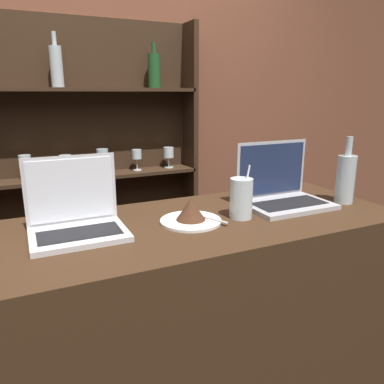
{
  "coord_description": "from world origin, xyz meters",
  "views": [
    {
      "loc": [
        -0.43,
        -0.86,
        1.51
      ],
      "look_at": [
        0.13,
        0.34,
        1.16
      ],
      "focal_mm": 35.0,
      "sensor_mm": 36.0,
      "label": 1
    }
  ],
  "objects_px": {
    "laptop_far": "(281,191)",
    "water_glass": "(241,198)",
    "laptop_near": "(76,217)",
    "wine_bottle_clear": "(346,178)",
    "cake_plate": "(191,214)"
  },
  "relations": [
    {
      "from": "cake_plate",
      "to": "wine_bottle_clear",
      "type": "height_order",
      "value": "wine_bottle_clear"
    },
    {
      "from": "wine_bottle_clear",
      "to": "water_glass",
      "type": "bearing_deg",
      "value": 178.59
    },
    {
      "from": "laptop_near",
      "to": "laptop_far",
      "type": "bearing_deg",
      "value": -0.87
    },
    {
      "from": "water_glass",
      "to": "wine_bottle_clear",
      "type": "xyz_separation_m",
      "value": [
        0.5,
        -0.01,
        0.03
      ]
    },
    {
      "from": "water_glass",
      "to": "laptop_near",
      "type": "bearing_deg",
      "value": 171.19
    },
    {
      "from": "laptop_far",
      "to": "water_glass",
      "type": "xyz_separation_m",
      "value": [
        -0.24,
        -0.08,
        0.02
      ]
    },
    {
      "from": "laptop_far",
      "to": "wine_bottle_clear",
      "type": "height_order",
      "value": "wine_bottle_clear"
    },
    {
      "from": "laptop_near",
      "to": "laptop_far",
      "type": "xyz_separation_m",
      "value": [
        0.82,
        -0.01,
        -0.0
      ]
    },
    {
      "from": "laptop_near",
      "to": "water_glass",
      "type": "relative_size",
      "value": 1.52
    },
    {
      "from": "laptop_far",
      "to": "water_glass",
      "type": "height_order",
      "value": "laptop_far"
    },
    {
      "from": "cake_plate",
      "to": "water_glass",
      "type": "xyz_separation_m",
      "value": [
        0.19,
        -0.03,
        0.04
      ]
    },
    {
      "from": "cake_plate",
      "to": "laptop_far",
      "type": "bearing_deg",
      "value": 6.02
    },
    {
      "from": "cake_plate",
      "to": "water_glass",
      "type": "relative_size",
      "value": 1.12
    },
    {
      "from": "water_glass",
      "to": "wine_bottle_clear",
      "type": "relative_size",
      "value": 0.71
    },
    {
      "from": "laptop_near",
      "to": "water_glass",
      "type": "bearing_deg",
      "value": -8.81
    }
  ]
}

